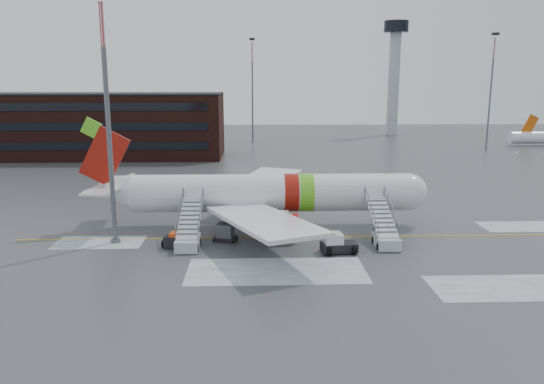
{
  "coord_description": "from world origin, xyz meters",
  "views": [
    {
      "loc": [
        -7.67,
        -49.34,
        14.65
      ],
      "look_at": [
        -5.96,
        1.07,
        4.0
      ],
      "focal_mm": 35.0,
      "sensor_mm": 36.0,
      "label": 1
    }
  ],
  "objects_px": {
    "airstair_fwd": "(384,233)",
    "baggage_tractor": "(177,241)",
    "light_mast_near": "(108,117)",
    "airliner": "(262,194)",
    "uld_container": "(225,233)",
    "pushback_tug": "(337,244)",
    "airstair_aft": "(189,235)"
  },
  "relations": [
    {
      "from": "uld_container",
      "to": "airstair_aft",
      "type": "bearing_deg",
      "value": -152.84
    },
    {
      "from": "airstair_fwd",
      "to": "baggage_tractor",
      "type": "height_order",
      "value": "airstair_fwd"
    },
    {
      "from": "airliner",
      "to": "airstair_fwd",
      "type": "distance_m",
      "value": 13.02
    },
    {
      "from": "airstair_aft",
      "to": "baggage_tractor",
      "type": "xyz_separation_m",
      "value": [
        -1.04,
        -0.35,
        -0.47
      ]
    },
    {
      "from": "airliner",
      "to": "airstair_fwd",
      "type": "xyz_separation_m",
      "value": [
        11.01,
        -6.54,
        -2.35
      ]
    },
    {
      "from": "airliner",
      "to": "light_mast_near",
      "type": "xyz_separation_m",
      "value": [
        -13.6,
        -5.07,
        8.11
      ]
    },
    {
      "from": "airstair_fwd",
      "to": "light_mast_near",
      "type": "relative_size",
      "value": 0.35
    },
    {
      "from": "pushback_tug",
      "to": "light_mast_near",
      "type": "distance_m",
      "value": 22.95
    },
    {
      "from": "airstair_aft",
      "to": "light_mast_near",
      "type": "distance_m",
      "value": 12.62
    },
    {
      "from": "airstair_fwd",
      "to": "pushback_tug",
      "type": "xyz_separation_m",
      "value": [
        -4.66,
        -2.15,
        -0.29
      ]
    },
    {
      "from": "airstair_fwd",
      "to": "pushback_tug",
      "type": "height_order",
      "value": "airstair_fwd"
    },
    {
      "from": "pushback_tug",
      "to": "baggage_tractor",
      "type": "relative_size",
      "value": 1.14
    },
    {
      "from": "baggage_tractor",
      "to": "light_mast_near",
      "type": "relative_size",
      "value": 0.13
    },
    {
      "from": "airliner",
      "to": "airstair_aft",
      "type": "relative_size",
      "value": 4.55
    },
    {
      "from": "airstair_fwd",
      "to": "light_mast_near",
      "type": "xyz_separation_m",
      "value": [
        -24.61,
        1.46,
        10.46
      ]
    },
    {
      "from": "pushback_tug",
      "to": "light_mast_near",
      "type": "bearing_deg",
      "value": 169.73
    },
    {
      "from": "airliner",
      "to": "light_mast_near",
      "type": "relative_size",
      "value": 1.59
    },
    {
      "from": "airliner",
      "to": "pushback_tug",
      "type": "bearing_deg",
      "value": -53.85
    },
    {
      "from": "baggage_tractor",
      "to": "light_mast_near",
      "type": "bearing_deg",
      "value": 162.92
    },
    {
      "from": "airliner",
      "to": "airstair_fwd",
      "type": "bearing_deg",
      "value": -30.69
    },
    {
      "from": "airliner",
      "to": "airstair_aft",
      "type": "bearing_deg",
      "value": -135.67
    },
    {
      "from": "airstair_aft",
      "to": "pushback_tug",
      "type": "relative_size",
      "value": 2.4
    },
    {
      "from": "airstair_aft",
      "to": "pushback_tug",
      "type": "bearing_deg",
      "value": -9.38
    },
    {
      "from": "airstair_fwd",
      "to": "pushback_tug",
      "type": "bearing_deg",
      "value": -155.22
    },
    {
      "from": "airstair_aft",
      "to": "baggage_tractor",
      "type": "relative_size",
      "value": 2.75
    },
    {
      "from": "light_mast_near",
      "to": "baggage_tractor",
      "type": "bearing_deg",
      "value": -17.08
    },
    {
      "from": "airliner",
      "to": "light_mast_near",
      "type": "height_order",
      "value": "light_mast_near"
    },
    {
      "from": "uld_container",
      "to": "baggage_tractor",
      "type": "distance_m",
      "value": 4.67
    },
    {
      "from": "uld_container",
      "to": "baggage_tractor",
      "type": "height_order",
      "value": "uld_container"
    },
    {
      "from": "airstair_aft",
      "to": "pushback_tug",
      "type": "distance_m",
      "value": 13.22
    },
    {
      "from": "uld_container",
      "to": "airstair_fwd",
      "type": "bearing_deg",
      "value": -6.43
    },
    {
      "from": "uld_container",
      "to": "light_mast_near",
      "type": "bearing_deg",
      "value": -179.01
    }
  ]
}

